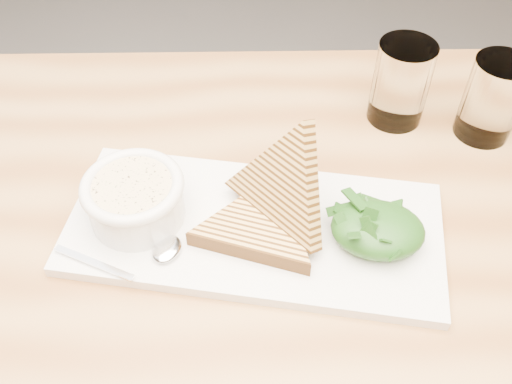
# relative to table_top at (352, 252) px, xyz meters

# --- Properties ---
(table_top) EXTENTS (1.30, 0.96, 0.04)m
(table_top) POSITION_rel_table_top_xyz_m (0.00, 0.00, 0.00)
(table_top) COLOR #A47540
(table_top) RESTS_ON ground
(table_leg_bl) EXTENTS (0.06, 0.06, 0.72)m
(table_leg_bl) POSITION_rel_table_top_xyz_m (-0.55, 0.35, -0.38)
(table_leg_bl) COLOR #A47540
(table_leg_bl) RESTS_ON ground
(platter) EXTENTS (0.45, 0.22, 0.01)m
(platter) POSITION_rel_table_top_xyz_m (-0.12, 0.00, 0.03)
(platter) COLOR silver
(platter) RESTS_ON table_top
(soup_bowl) EXTENTS (0.11, 0.11, 0.04)m
(soup_bowl) POSITION_rel_table_top_xyz_m (-0.26, -0.00, 0.06)
(soup_bowl) COLOR silver
(soup_bowl) RESTS_ON platter
(soup) EXTENTS (0.10, 0.10, 0.01)m
(soup) POSITION_rel_table_top_xyz_m (-0.26, -0.00, 0.08)
(soup) COLOR #D7BF88
(soup) RESTS_ON soup_bowl
(bowl_rim) EXTENTS (0.12, 0.12, 0.01)m
(bowl_rim) POSITION_rel_table_top_xyz_m (-0.26, -0.00, 0.09)
(bowl_rim) COLOR silver
(bowl_rim) RESTS_ON soup_bowl
(sandwich_flat) EXTENTS (0.20, 0.20, 0.02)m
(sandwich_flat) POSITION_rel_table_top_xyz_m (-0.11, -0.01, 0.05)
(sandwich_flat) COLOR tan
(sandwich_flat) RESTS_ON platter
(sandwich_lean) EXTENTS (0.23, 0.23, 0.19)m
(sandwich_lean) POSITION_rel_table_top_xyz_m (-0.09, 0.02, 0.09)
(sandwich_lean) COLOR tan
(sandwich_lean) RESTS_ON sandwich_flat
(salad_base) EXTENTS (0.11, 0.08, 0.04)m
(salad_base) POSITION_rel_table_top_xyz_m (0.02, -0.01, 0.06)
(salad_base) COLOR black
(salad_base) RESTS_ON platter
(arugula_pile) EXTENTS (0.11, 0.10, 0.05)m
(arugula_pile) POSITION_rel_table_top_xyz_m (0.02, -0.01, 0.06)
(arugula_pile) COLOR #265B18
(arugula_pile) RESTS_ON platter
(spoon_bowl) EXTENTS (0.04, 0.05, 0.01)m
(spoon_bowl) POSITION_rel_table_top_xyz_m (-0.21, -0.05, 0.04)
(spoon_bowl) COLOR silver
(spoon_bowl) RESTS_ON platter
(spoon_handle) EXTENTS (0.10, 0.04, 0.00)m
(spoon_handle) POSITION_rel_table_top_xyz_m (-0.29, -0.08, 0.04)
(spoon_handle) COLOR silver
(spoon_handle) RESTS_ON platter
(glass_near) EXTENTS (0.08, 0.08, 0.12)m
(glass_near) POSITION_rel_table_top_xyz_m (0.06, 0.24, 0.08)
(glass_near) COLOR white
(glass_near) RESTS_ON table_top
(glass_far) EXTENTS (0.08, 0.08, 0.12)m
(glass_far) POSITION_rel_table_top_xyz_m (0.18, 0.22, 0.08)
(glass_far) COLOR white
(glass_far) RESTS_ON table_top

